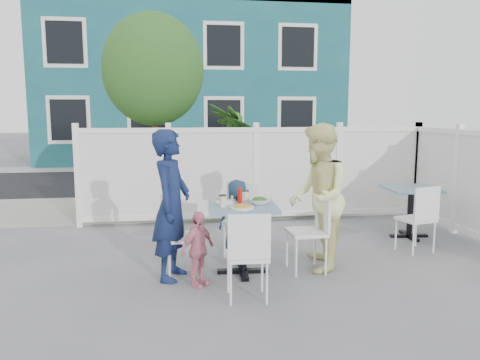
{
  "coord_description": "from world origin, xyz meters",
  "views": [
    {
      "loc": [
        -1.27,
        -5.31,
        1.85
      ],
      "look_at": [
        -0.48,
        0.26,
        1.03
      ],
      "focal_mm": 35.0,
      "sensor_mm": 36.0,
      "label": 1
    }
  ],
  "objects": [
    {
      "name": "ground",
      "position": [
        0.0,
        0.0,
        0.0
      ],
      "size": [
        80.0,
        80.0,
        0.0
      ],
      "primitive_type": "plane",
      "color": "slate"
    },
    {
      "name": "near_sidewalk",
      "position": [
        0.0,
        3.8,
        0.01
      ],
      "size": [
        24.0,
        2.6,
        0.01
      ],
      "primitive_type": "cube",
      "color": "gray",
      "rests_on": "ground"
    },
    {
      "name": "street",
      "position": [
        0.0,
        7.5,
        0.0
      ],
      "size": [
        24.0,
        5.0,
        0.01
      ],
      "primitive_type": "cube",
      "color": "black",
      "rests_on": "ground"
    },
    {
      "name": "far_sidewalk",
      "position": [
        0.0,
        10.6,
        0.01
      ],
      "size": [
        24.0,
        1.6,
        0.01
      ],
      "primitive_type": "cube",
      "color": "gray",
      "rests_on": "ground"
    },
    {
      "name": "building",
      "position": [
        -0.5,
        14.0,
        3.0
      ],
      "size": [
        11.0,
        6.0,
        6.0
      ],
      "color": "#15525F",
      "rests_on": "ground"
    },
    {
      "name": "fence_back",
      "position": [
        0.1,
        2.4,
        0.78
      ],
      "size": [
        5.86,
        0.08,
        1.6
      ],
      "color": "white",
      "rests_on": "ground"
    },
    {
      "name": "tree",
      "position": [
        -1.6,
        3.3,
        2.59
      ],
      "size": [
        1.8,
        1.62,
        3.59
      ],
      "color": "#382316",
      "rests_on": "ground"
    },
    {
      "name": "utility_cabinet",
      "position": [
        -2.47,
        4.0,
        0.7
      ],
      "size": [
        0.79,
        0.59,
        1.4
      ],
      "primitive_type": "cube",
      "rotation": [
        0.0,
        0.0,
        -0.07
      ],
      "color": "gold",
      "rests_on": "ground"
    },
    {
      "name": "potted_shrub_a",
      "position": [
        -0.19,
        3.1,
        1.0
      ],
      "size": [
        1.46,
        1.46,
        2.0
      ],
      "primitive_type": "imported",
      "rotation": [
        0.0,
        0.0,
        1.95
      ],
      "color": "#264E19",
      "rests_on": "ground"
    },
    {
      "name": "potted_shrub_b",
      "position": [
        1.22,
        3.0,
        0.71
      ],
      "size": [
        1.69,
        1.69,
        1.42
      ],
      "primitive_type": "imported",
      "rotation": [
        0.0,
        0.0,
        0.76
      ],
      "color": "#264E19",
      "rests_on": "ground"
    },
    {
      "name": "main_table",
      "position": [
        -0.5,
        -0.14,
        0.62
      ],
      "size": [
        0.8,
        0.8,
        0.8
      ],
      "rotation": [
        0.0,
        0.0,
        -0.06
      ],
      "color": "#375170",
      "rests_on": "ground"
    },
    {
      "name": "spare_table",
      "position": [
        2.19,
        1.05,
        0.58
      ],
      "size": [
        0.76,
        0.76,
        0.75
      ],
      "rotation": [
        0.0,
        0.0,
        -0.08
      ],
      "color": "#375170",
      "rests_on": "ground"
    },
    {
      "name": "chair_left",
      "position": [
        -1.28,
        -0.13,
        0.53
      ],
      "size": [
        0.46,
        0.48,
        0.92
      ],
      "rotation": [
        0.0,
        0.0,
        -1.4
      ],
      "color": "white",
      "rests_on": "ground"
    },
    {
      "name": "chair_right",
      "position": [
        0.32,
        -0.17,
        0.56
      ],
      "size": [
        0.44,
        0.45,
        0.96
      ],
      "rotation": [
        0.0,
        0.0,
        1.61
      ],
      "color": "white",
      "rests_on": "ground"
    },
    {
      "name": "chair_back",
      "position": [
        -0.4,
        0.65,
        0.54
      ],
      "size": [
        0.52,
        0.51,
        0.92
      ],
      "rotation": [
        0.0,
        0.0,
        2.84
      ],
      "color": "white",
      "rests_on": "ground"
    },
    {
      "name": "chair_near",
      "position": [
        -0.57,
        -0.97,
        0.52
      ],
      "size": [
        0.43,
        0.41,
        0.9
      ],
      "rotation": [
        0.0,
        0.0,
        -0.05
      ],
      "color": "white",
      "rests_on": "ground"
    },
    {
      "name": "chair_spare",
      "position": [
        1.93,
        0.31,
        0.52
      ],
      "size": [
        0.49,
        0.48,
        0.9
      ],
      "rotation": [
        0.0,
        0.0,
        0.25
      ],
      "color": "white",
      "rests_on": "ground"
    },
    {
      "name": "man",
      "position": [
        -1.31,
        -0.19,
        0.83
      ],
      "size": [
        0.57,
        0.7,
        1.67
      ],
      "primitive_type": "imported",
      "rotation": [
        0.0,
        0.0,
        1.25
      ],
      "color": "#121E44",
      "rests_on": "ground"
    },
    {
      "name": "woman",
      "position": [
        0.39,
        -0.11,
        0.86
      ],
      "size": [
        0.82,
        0.96,
        1.73
      ],
      "primitive_type": "imported",
      "rotation": [
        0.0,
        0.0,
        -1.79
      ],
      "color": "#EFF253",
      "rests_on": "ground"
    },
    {
      "name": "boy",
      "position": [
        -0.45,
        0.69,
        0.49
      ],
      "size": [
        0.53,
        0.4,
        0.97
      ],
      "primitive_type": "imported",
      "rotation": [
        0.0,
        0.0,
        3.34
      ],
      "color": "#1B314A",
      "rests_on": "ground"
    },
    {
      "name": "toddler",
      "position": [
        -1.04,
        -0.48,
        0.41
      ],
      "size": [
        0.48,
        0.48,
        0.81
      ],
      "primitive_type": "imported",
      "rotation": [
        0.0,
        0.0,
        0.79
      ],
      "color": "pink",
      "rests_on": "ground"
    },
    {
      "name": "plate_main",
      "position": [
        -0.54,
        -0.33,
        0.81
      ],
      "size": [
        0.26,
        0.26,
        0.02
      ],
      "primitive_type": "cylinder",
      "color": "white",
      "rests_on": "main_table"
    },
    {
      "name": "plate_side",
      "position": [
        -0.7,
        -0.02,
        0.81
      ],
      "size": [
        0.22,
        0.22,
        0.02
      ],
      "primitive_type": "cylinder",
      "color": "white",
      "rests_on": "main_table"
    },
    {
      "name": "salad_bowl",
      "position": [
        -0.31,
        -0.12,
        0.83
      ],
      "size": [
        0.23,
        0.23,
        0.06
      ],
      "primitive_type": "imported",
      "color": "white",
      "rests_on": "main_table"
    },
    {
      "name": "coffee_cup_a",
      "position": [
        -0.74,
        -0.21,
        0.87
      ],
      "size": [
        0.08,
        0.08,
        0.12
      ],
      "primitive_type": "cylinder",
      "color": "beige",
      "rests_on": "main_table"
    },
    {
      "name": "coffee_cup_b",
      "position": [
        -0.44,
        0.05,
        0.87
      ],
      "size": [
        0.08,
        0.08,
        0.12
      ],
      "primitive_type": "cylinder",
      "color": "beige",
      "rests_on": "main_table"
    },
    {
      "name": "ketchup_bottle",
      "position": [
        -0.53,
        -0.08,
        0.89
      ],
      "size": [
        0.05,
        0.05,
        0.16
      ],
      "primitive_type": "cylinder",
      "color": "#B20E06",
      "rests_on": "main_table"
    },
    {
      "name": "salt_shaker",
      "position": [
        -0.6,
        0.09,
        0.84
      ],
      "size": [
        0.03,
        0.03,
        0.07
      ],
      "primitive_type": "cylinder",
      "color": "white",
      "rests_on": "main_table"
    },
    {
      "name": "pepper_shaker",
      "position": [
        -0.54,
        0.11,
        0.84
      ],
      "size": [
        0.03,
        0.03,
        0.06
      ],
      "primitive_type": "cylinder",
      "color": "black",
      "rests_on": "main_table"
    }
  ]
}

